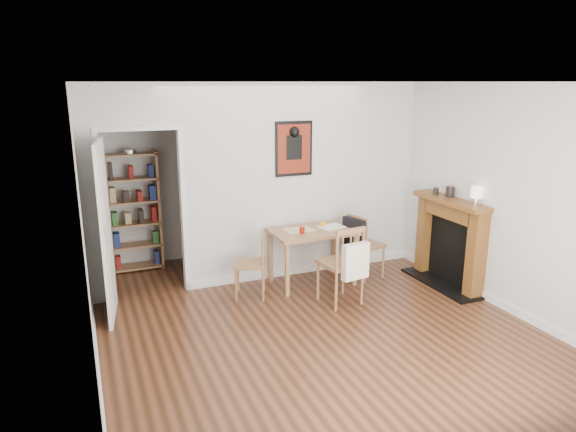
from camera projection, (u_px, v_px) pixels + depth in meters
name	position (u px, v px, depth m)	size (l,w,h in m)	color
ground	(307.00, 319.00, 5.81)	(5.20, 5.20, 0.00)	brown
room_shell	(272.00, 184.00, 6.72)	(5.20, 5.20, 5.20)	silver
dining_table	(313.00, 237.00, 6.68)	(1.07, 0.68, 0.73)	#9C6F48
chair_left	(250.00, 264.00, 6.32)	(0.55, 0.55, 0.84)	#926644
chair_right	(365.00, 245.00, 6.95)	(0.59, 0.54, 0.89)	#926644
chair_front	(341.00, 264.00, 6.12)	(0.55, 0.61, 0.98)	#926644
bookshelf	(134.00, 213.00, 7.16)	(0.71, 0.28, 1.68)	#9C6F48
fireplace	(450.00, 239.00, 6.68)	(0.45, 1.25, 1.16)	brown
red_glass	(302.00, 230.00, 6.51)	(0.07, 0.07, 0.09)	maroon
orange_fruit	(323.00, 224.00, 6.80)	(0.08, 0.08, 0.08)	#F89F0D
placemat	(300.00, 230.00, 6.67)	(0.38, 0.28, 0.00)	#F2E5C7
notebook	(331.00, 227.00, 6.79)	(0.32, 0.23, 0.02)	white
mantel_lamp	(477.00, 193.00, 6.17)	(0.15, 0.15, 0.23)	silver
ceramic_jar_a	(450.00, 192.00, 6.61)	(0.11, 0.11, 0.13)	black
ceramic_jar_b	(436.00, 191.00, 6.76)	(0.07, 0.07, 0.09)	black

